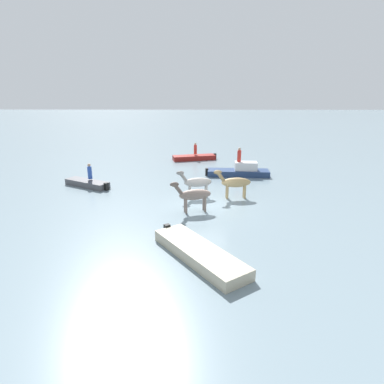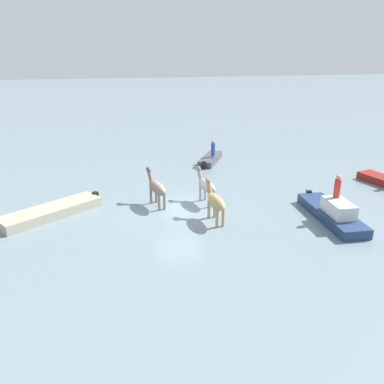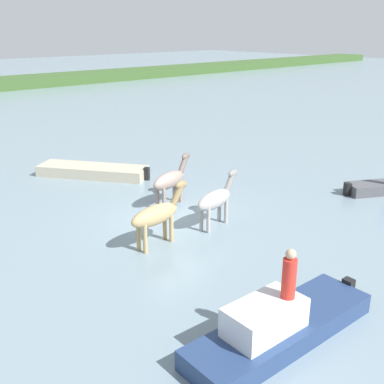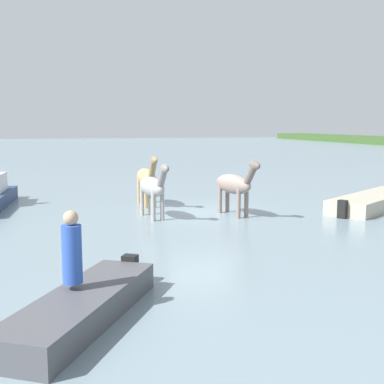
# 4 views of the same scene
# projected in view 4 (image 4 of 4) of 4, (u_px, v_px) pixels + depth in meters

# --- Properties ---
(ground_plane) EXTENTS (199.60, 199.60, 0.00)m
(ground_plane) POSITION_uv_depth(u_px,v_px,m) (199.00, 212.00, 17.46)
(ground_plane) COLOR gray
(horse_dark_mare) EXTENTS (2.51, 1.07, 1.95)m
(horse_dark_mare) POSITION_uv_depth(u_px,v_px,m) (234.00, 185.00, 16.72)
(horse_dark_mare) COLOR gray
(horse_dark_mare) RESTS_ON ground_plane
(horse_mid_herd) EXTENTS (2.45, 0.91, 1.89)m
(horse_mid_herd) POSITION_uv_depth(u_px,v_px,m) (153.00, 187.00, 16.26)
(horse_mid_herd) COLOR #9E9993
(horse_mid_herd) RESTS_ON ground_plane
(horse_dun_straggler) EXTENTS (2.56, 0.77, 1.98)m
(horse_dun_straggler) POSITION_uv_depth(u_px,v_px,m) (147.00, 178.00, 18.76)
(horse_dun_straggler) COLOR tan
(horse_dun_straggler) RESTS_ON ground_plane
(boat_launch_far) EXTENTS (3.77, 2.70, 0.71)m
(boat_launch_far) POSITION_uv_depth(u_px,v_px,m) (84.00, 311.00, 7.82)
(boat_launch_far) COLOR #4C4C51
(boat_launch_far) RESTS_ON ground_plane
(boat_dinghy_port) EXTENTS (4.32, 5.25, 0.76)m
(boat_dinghy_port) POSITION_uv_depth(u_px,v_px,m) (374.00, 203.00, 18.41)
(boat_dinghy_port) COLOR #B7AD93
(boat_dinghy_port) RESTS_ON ground_plane
(person_watcher_seated) EXTENTS (0.32, 0.32, 1.19)m
(person_watcher_seated) POSITION_uv_depth(u_px,v_px,m) (72.00, 250.00, 7.84)
(person_watcher_seated) COLOR #2D51B2
(person_watcher_seated) RESTS_ON boat_launch_far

